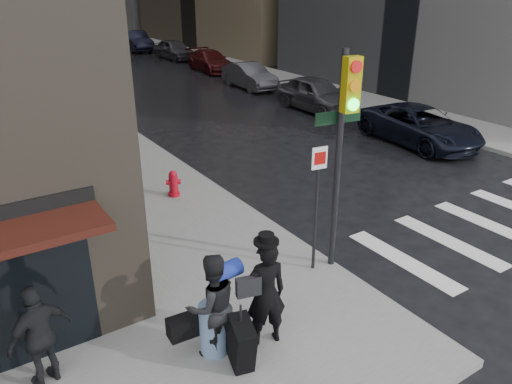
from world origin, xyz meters
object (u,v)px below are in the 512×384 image
(man_jeans, at_px, (212,305))
(man_greycoat, at_px, (40,336))
(parked_car_4, at_px, (174,49))
(man_overcoat, at_px, (261,302))
(fire_hydrant, at_px, (174,184))
(parked_car_1, at_px, (316,94))
(parked_car_0, at_px, (419,126))
(parked_car_2, at_px, (250,76))
(parked_car_3, at_px, (211,61))
(traffic_light, at_px, (341,135))
(parked_car_5, at_px, (136,41))

(man_jeans, height_order, man_greycoat, man_jeans)
(parked_car_4, bearing_deg, man_overcoat, -116.02)
(man_greycoat, height_order, parked_car_4, man_greycoat)
(fire_hydrant, distance_m, parked_car_1, 11.48)
(parked_car_0, height_order, parked_car_2, parked_car_0)
(parked_car_3, bearing_deg, fire_hydrant, -117.82)
(man_jeans, bearing_deg, parked_car_2, -120.53)
(traffic_light, bearing_deg, parked_car_5, 84.26)
(man_jeans, height_order, parked_car_5, man_jeans)
(parked_car_2, distance_m, parked_car_5, 18.08)
(man_overcoat, distance_m, parked_car_4, 32.82)
(parked_car_4, distance_m, parked_car_5, 6.08)
(parked_car_2, xyz_separation_m, parked_car_5, (0.16, 18.08, 0.12))
(parked_car_1, distance_m, parked_car_4, 18.12)
(man_overcoat, height_order, parked_car_4, man_overcoat)
(man_jeans, relative_size, man_greycoat, 1.05)
(parked_car_4, bearing_deg, parked_car_3, -95.05)
(parked_car_2, xyz_separation_m, parked_car_3, (0.79, 6.03, -0.02))
(man_overcoat, bearing_deg, man_greycoat, -5.38)
(parked_car_1, bearing_deg, parked_car_5, 89.80)
(traffic_light, height_order, parked_car_2, traffic_light)
(fire_hydrant, xyz_separation_m, parked_car_0, (9.96, -0.26, 0.21))
(man_greycoat, relative_size, parked_car_4, 0.40)
(parked_car_0, bearing_deg, parked_car_2, 94.15)
(man_overcoat, height_order, parked_car_0, man_overcoat)
(parked_car_3, xyz_separation_m, parked_car_5, (-0.62, 12.06, 0.14))
(parked_car_0, height_order, parked_car_5, parked_car_5)
(parked_car_0, bearing_deg, parked_car_5, 94.17)
(parked_car_3, relative_size, parked_car_5, 0.94)
(fire_hydrant, height_order, parked_car_4, parked_car_4)
(fire_hydrant, distance_m, parked_car_3, 20.88)
(parked_car_0, xyz_separation_m, parked_car_4, (1.04, 24.11, 0.04))
(man_jeans, distance_m, parked_car_0, 13.49)
(parked_car_1, relative_size, parked_car_5, 0.93)
(man_overcoat, xyz_separation_m, parked_car_2, (11.49, 18.33, -0.34))
(man_jeans, distance_m, parked_car_2, 21.77)
(parked_car_0, bearing_deg, parked_car_1, 95.06)
(fire_hydrant, height_order, parked_car_3, parked_car_3)
(parked_car_2, bearing_deg, man_jeans, -121.63)
(man_overcoat, distance_m, parked_car_2, 21.63)
(parked_car_1, relative_size, parked_car_2, 1.10)
(parked_car_0, xyz_separation_m, parked_car_1, (-0.04, 6.03, 0.09))
(man_overcoat, relative_size, fire_hydrant, 2.79)
(fire_hydrant, height_order, parked_car_1, parked_car_1)
(man_overcoat, relative_size, man_jeans, 1.16)
(fire_hydrant, xyz_separation_m, parked_car_2, (10.08, 11.80, 0.20))
(parked_car_3, bearing_deg, parked_car_1, -90.94)
(man_overcoat, distance_m, parked_car_1, 16.73)
(man_overcoat, xyz_separation_m, parked_car_3, (12.28, 24.35, -0.36))
(traffic_light, distance_m, parked_car_5, 36.37)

